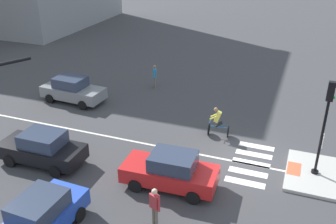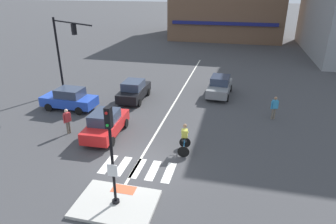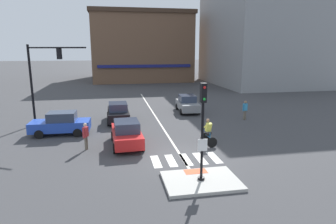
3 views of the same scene
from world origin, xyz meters
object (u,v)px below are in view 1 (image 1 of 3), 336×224
(car_black_westbound_far, at_px, (42,148))
(car_blue_cross_left, at_px, (38,219))
(signal_pole, at_px, (325,120))
(car_red_westbound_near, at_px, (171,171))
(pedestrian_at_curb_left, at_px, (155,204))
(pedestrian_waiting_far_side, at_px, (155,74))
(cyclist, at_px, (218,121))
(car_grey_eastbound_far, at_px, (73,90))

(car_black_westbound_far, bearing_deg, car_blue_cross_left, -144.09)
(signal_pole, xyz_separation_m, car_red_westbound_near, (-3.09, 5.87, -2.01))
(signal_pole, distance_m, pedestrian_at_curb_left, 8.09)
(car_black_westbound_far, distance_m, pedestrian_waiting_far_side, 10.88)
(car_black_westbound_far, distance_m, cyclist, 9.02)
(pedestrian_at_curb_left, bearing_deg, car_red_westbound_near, 6.75)
(cyclist, height_order, pedestrian_waiting_far_side, cyclist)
(pedestrian_at_curb_left, relative_size, pedestrian_waiting_far_side, 1.00)
(car_red_westbound_near, bearing_deg, signal_pole, -62.27)
(signal_pole, height_order, car_blue_cross_left, signal_pole)
(signal_pole, relative_size, car_grey_eastbound_far, 1.06)
(pedestrian_at_curb_left, distance_m, pedestrian_waiting_far_side, 13.92)
(signal_pole, bearing_deg, car_black_westbound_far, 105.98)
(pedestrian_waiting_far_side, bearing_deg, car_red_westbound_near, -154.07)
(car_red_westbound_near, relative_size, car_blue_cross_left, 1.00)
(car_red_westbound_near, distance_m, cyclist, 5.18)
(car_grey_eastbound_far, bearing_deg, signal_pole, -102.12)
(car_grey_eastbound_far, height_order, car_black_westbound_far, same)
(car_red_westbound_near, bearing_deg, pedestrian_at_curb_left, -173.25)
(cyclist, height_order, pedestrian_at_curb_left, cyclist)
(car_grey_eastbound_far, relative_size, pedestrian_at_curb_left, 2.51)
(signal_pole, xyz_separation_m, pedestrian_at_curb_left, (-5.55, 5.58, -1.84))
(signal_pole, distance_m, car_red_westbound_near, 6.93)
(car_black_westbound_far, relative_size, cyclist, 2.46)
(car_grey_eastbound_far, distance_m, car_black_westbound_far, 7.26)
(car_red_westbound_near, height_order, pedestrian_waiting_far_side, pedestrian_waiting_far_side)
(signal_pole, relative_size, pedestrian_at_curb_left, 2.65)
(car_red_westbound_near, xyz_separation_m, pedestrian_waiting_far_side, (10.39, 5.05, 0.17))
(car_blue_cross_left, height_order, cyclist, cyclist)
(car_black_westbound_far, bearing_deg, signal_pole, -74.02)
(car_blue_cross_left, relative_size, pedestrian_at_curb_left, 2.49)
(car_red_westbound_near, height_order, pedestrian_at_curb_left, pedestrian_at_curb_left)
(car_grey_eastbound_far, xyz_separation_m, pedestrian_waiting_far_side, (4.09, -4.05, 0.17))
(car_grey_eastbound_far, bearing_deg, car_red_westbound_near, -124.71)
(car_blue_cross_left, bearing_deg, car_black_westbound_far, 35.91)
(car_grey_eastbound_far, distance_m, cyclist, 9.96)
(car_black_westbound_far, relative_size, car_blue_cross_left, 0.99)
(car_red_westbound_near, bearing_deg, car_grey_eastbound_far, 55.29)
(pedestrian_waiting_far_side, bearing_deg, cyclist, -132.03)
(pedestrian_at_curb_left, bearing_deg, car_blue_cross_left, 119.05)
(cyclist, xyz_separation_m, pedestrian_at_curb_left, (-7.59, 0.50, 0.11))
(car_red_westbound_near, bearing_deg, cyclist, -8.79)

